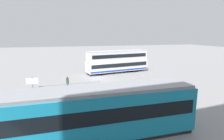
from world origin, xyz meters
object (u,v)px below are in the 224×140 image
double_decker_bus (117,61)px  pedestrian_near_railing (67,83)px  pedestrian_crossing (134,88)px  info_sign (32,83)px  tram_yellow (85,114)px

double_decker_bus → pedestrian_near_railing: bearing=44.7°
pedestrian_crossing → info_sign: bearing=-16.5°
pedestrian_crossing → double_decker_bus: bearing=-100.5°
pedestrian_crossing → pedestrian_near_railing: bearing=-33.8°
tram_yellow → pedestrian_crossing: bearing=-132.6°
double_decker_bus → pedestrian_crossing: double_decker_bus is taller
double_decker_bus → info_sign: (12.60, 10.25, -0.40)m
pedestrian_near_railing → info_sign: size_ratio=0.80×
tram_yellow → info_sign: bearing=-66.7°
pedestrian_near_railing → info_sign: (3.61, 1.36, 0.52)m
tram_yellow → pedestrian_near_railing: tram_yellow is taller
double_decker_bus → info_sign: double_decker_bus is taller
tram_yellow → pedestrian_crossing: (-6.02, -6.54, -0.68)m
double_decker_bus → tram_yellow: (8.48, 19.80, -0.24)m
pedestrian_near_railing → info_sign: 3.89m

